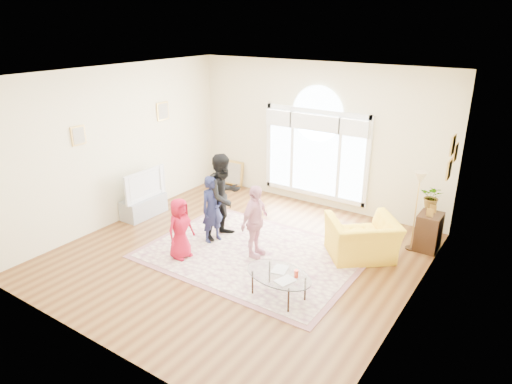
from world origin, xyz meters
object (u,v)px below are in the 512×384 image
Objects in this scene: television at (142,184)px; armchair at (362,239)px; area_rug at (253,254)px; coffee_table at (279,275)px; tv_console at (144,206)px.

armchair is at bearing 10.37° from television.
area_rug is 3.04m from television.
area_rug is 1.98m from armchair.
armchair is (0.57, 1.91, -0.03)m from coffee_table.
tv_console is at bearing -30.12° from armchair.
television is at bearing 173.76° from coffee_table.
area_rug is 2.99× the size of coffee_table.
television is (-2.95, 0.14, 0.73)m from area_rug.
area_rug is 3.27× the size of television.
tv_console is (-2.96, 0.14, 0.20)m from area_rug.
area_rug is 3.12× the size of armchair.
coffee_table is at bearing 32.82° from armchair.
armchair is (4.62, 0.85, -0.36)m from television.
armchair is (1.67, 0.98, 0.36)m from area_rug.
television reaches higher than tv_console.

